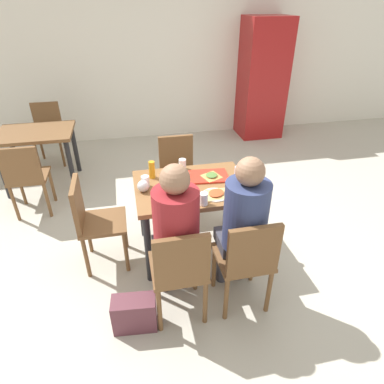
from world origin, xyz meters
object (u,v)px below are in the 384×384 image
soda_can (238,173)px  background_chair_far (48,128)px  condiment_bottle (152,170)px  chair_left_end (92,218)px  paper_plate_center (171,175)px  chair_near_right (247,258)px  tray_red_far (208,176)px  plastic_cup_a (182,164)px  chair_far_side (178,169)px  chair_near_left (180,269)px  paper_plate_near_edge (215,195)px  drink_fridge (262,80)px  pizza_slice_c (172,174)px  pizza_slice_d (216,193)px  handbag (135,313)px  foil_bundle (143,186)px  background_table (37,141)px  pizza_slice_b (211,176)px  pizza_slice_a (171,191)px  plastic_cup_c (145,181)px  tray_red_near (175,194)px  background_chair_near (26,175)px  person_in_brown_jacket (243,220)px  plastic_cup_b (204,199)px  main_table (192,195)px  person_in_red (176,229)px

soda_can → background_chair_far: bearing=130.3°
condiment_bottle → chair_left_end: bearing=-159.5°
chair_left_end → paper_plate_center: size_ratio=3.90×
chair_near_right → tray_red_far: (-0.08, 0.88, 0.23)m
tray_red_far → condiment_bottle: size_ratio=2.25×
plastic_cup_a → chair_far_side: bearing=86.7°
chair_near_left → paper_plate_near_edge: chair_near_left is taller
condiment_bottle → drink_fridge: drink_fridge is taller
pizza_slice_c → soda_can: size_ratio=1.95×
pizza_slice_d → handbag: 1.13m
pizza_slice_d → foil_bundle: 0.62m
chair_far_side → drink_fridge: (1.81, 2.09, 0.45)m
paper_plate_center → background_table: size_ratio=0.24×
pizza_slice_b → chair_far_side: bearing=106.5°
soda_can → chair_near_left: bearing=-130.8°
paper_plate_near_edge → chair_near_left: bearing=-125.8°
pizza_slice_a → plastic_cup_c: 0.26m
chair_near_right → tray_red_near: (-0.43, 0.63, 0.23)m
tray_red_far → background_chair_near: size_ratio=0.42×
chair_near_left → background_table: bearing=119.0°
paper_plate_near_edge → pizza_slice_d: bearing=-8.7°
plastic_cup_c → background_chair_near: 1.54m
chair_left_end → handbag: size_ratio=2.68×
condiment_bottle → background_chair_far: condiment_bottle is taller
pizza_slice_d → chair_near_right: bearing=-80.8°
chair_left_end → condiment_bottle: size_ratio=5.36×
chair_far_side → foil_bundle: (-0.43, -0.78, 0.27)m
soda_can → chair_near_right: bearing=-102.6°
tray_red_far → foil_bundle: size_ratio=3.60×
person_in_brown_jacket → paper_plate_near_edge: size_ratio=5.76×
pizza_slice_b → plastic_cup_b: size_ratio=2.13×
pizza_slice_a → background_chair_far: size_ratio=0.30×
chair_near_right → plastic_cup_c: bearing=128.4°
main_table → foil_bundle: size_ratio=10.02×
pizza_slice_a → pizza_slice_d: 0.38m
chair_near_right → paper_plate_near_edge: (-0.10, 0.55, 0.23)m
plastic_cup_b → chair_near_left: bearing=-122.0°
tray_red_near → drink_fridge: drink_fridge is taller
chair_near_left → pizza_slice_c: 1.01m
plastic_cup_b → soda_can: soda_can is taller
chair_near_right → handbag: 0.93m
soda_can → person_in_red: bearing=-136.5°
drink_fridge → soda_can: bearing=-116.0°
chair_near_left → paper_plate_near_edge: bearing=54.2°
tray_red_far → drink_fridge: (1.63, 2.74, 0.21)m
plastic_cup_a → plastic_cup_c: bearing=-144.7°
chair_far_side → foil_bundle: 0.93m
chair_left_end → person_in_brown_jacket: size_ratio=0.68×
soda_can → pizza_slice_d: bearing=-139.0°
plastic_cup_b → handbag: 1.00m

